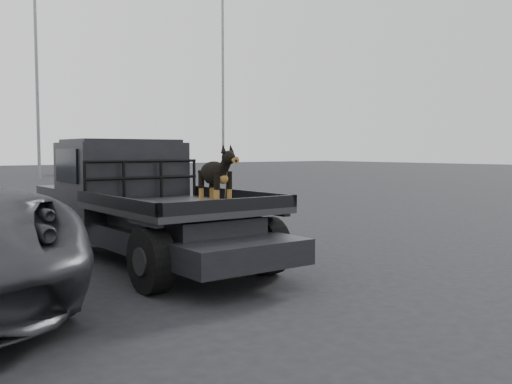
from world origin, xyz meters
TOP-DOWN VIEW (x-y plane):
  - ground at (0.00, 0.00)m, footprint 120.00×120.00m
  - flatbed_ute at (0.27, 1.53)m, footprint 2.00×5.40m
  - ute_cab at (0.27, 2.48)m, footprint 1.72×1.30m
  - headache_rack at (0.27, 1.73)m, footprint 1.80×0.08m
  - dog at (0.41, -0.01)m, footprint 0.32×0.60m
  - distant_car_b at (10.61, 30.85)m, footprint 2.22×5.11m
  - floodlight_mid at (6.14, 27.12)m, footprint 1.08×0.28m
  - floodlight_far at (18.88, 27.47)m, footprint 1.08×0.28m

SIDE VIEW (x-z plane):
  - ground at x=0.00m, z-range 0.00..0.00m
  - flatbed_ute at x=0.27m, z-range 0.00..0.92m
  - distant_car_b at x=10.61m, z-range 0.00..1.46m
  - headache_rack at x=0.27m, z-range 0.92..1.47m
  - dog at x=0.41m, z-range 0.92..1.66m
  - ute_cab at x=0.27m, z-range 0.92..1.80m
  - floodlight_mid at x=6.14m, z-range 0.59..12.57m
  - floodlight_far at x=18.88m, z-range 0.61..16.60m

